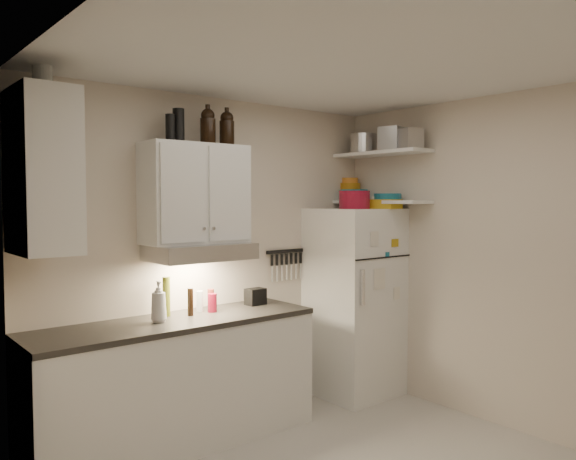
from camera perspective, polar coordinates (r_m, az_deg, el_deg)
ceiling at (r=3.52m, az=6.42°, el=16.70°), size 3.20×3.00×0.02m
back_wall at (r=4.63m, az=-7.20°, el=-2.88°), size 3.20×0.02×2.60m
left_wall at (r=2.58m, az=-19.83°, el=-7.82°), size 0.02×3.00×2.60m
right_wall at (r=4.74m, az=20.05°, el=-2.91°), size 0.02×3.00×2.60m
base_cabinet at (r=4.28m, az=-11.30°, el=-15.22°), size 2.10×0.60×0.88m
countertop at (r=4.16m, az=-11.36°, el=-9.19°), size 2.10×0.62×0.04m
upper_cabinet at (r=4.30m, az=-9.40°, el=3.65°), size 0.80×0.33×0.75m
side_cabinet at (r=3.74m, az=-23.67°, el=5.44°), size 0.33×0.55×1.00m
range_hood at (r=4.26m, az=-8.91°, el=-2.19°), size 0.76×0.46×0.12m
fridge at (r=5.21m, az=6.75°, el=-7.21°), size 0.70×0.68×1.70m
shelf_hi at (r=5.20m, az=9.47°, el=7.68°), size 0.30×0.95×0.03m
shelf_lo at (r=5.19m, az=9.43°, el=2.83°), size 0.30×0.95×0.03m
knife_strip at (r=5.02m, az=-0.27°, el=-2.17°), size 0.42×0.02×0.03m
dutch_oven at (r=5.00m, az=6.76°, el=3.06°), size 0.33×0.33×0.16m
book_stack at (r=5.08m, az=9.82°, el=2.61°), size 0.23×0.27×0.08m
spice_jar at (r=5.13m, az=8.73°, el=2.76°), size 0.08×0.08×0.11m
stock_pot at (r=5.36m, az=7.69°, el=8.68°), size 0.32×0.32×0.18m
tin_a at (r=5.09m, az=10.48°, el=9.09°), size 0.25×0.23×0.20m
tin_b at (r=4.99m, az=12.25°, el=9.03°), size 0.21×0.21×0.17m
bowl_teal at (r=5.45m, az=6.75°, el=3.57°), size 0.26×0.26×0.10m
bowl_orange at (r=5.52m, az=6.29°, el=4.42°), size 0.21×0.21×0.06m
bowl_yellow at (r=5.53m, az=6.29°, el=5.01°), size 0.16×0.16×0.05m
plates at (r=5.13m, az=10.08°, el=3.33°), size 0.32×0.32×0.06m
growler_a at (r=4.35m, az=-8.15°, el=10.42°), size 0.15×0.15×0.28m
growler_b at (r=4.45m, az=-6.23°, el=10.25°), size 0.14×0.14×0.27m
thermos_a at (r=4.26m, az=-11.06°, el=10.36°), size 0.11×0.11×0.25m
thermos_b at (r=4.19m, az=-11.88°, el=10.12°), size 0.07×0.07×0.20m
side_jar at (r=3.87m, az=-23.67°, el=13.99°), size 0.13×0.13×0.16m
soap_bottle at (r=4.07m, az=-13.01°, el=-6.89°), size 0.15×0.15×0.32m
pepper_mill at (r=4.45m, az=-7.85°, el=-7.00°), size 0.06×0.06×0.16m
oil_bottle at (r=4.26m, az=-12.25°, el=-6.62°), size 0.06×0.06×0.29m
vinegar_bottle at (r=4.25m, az=-9.88°, el=-7.22°), size 0.05×0.05×0.20m
clear_bottle at (r=4.39m, az=-8.97°, el=-7.18°), size 0.07×0.07×0.16m
red_jar at (r=4.37m, az=-7.71°, el=-7.34°), size 0.08×0.08×0.14m
caddy at (r=4.64m, az=-3.33°, el=-6.77°), size 0.16×0.12×0.13m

